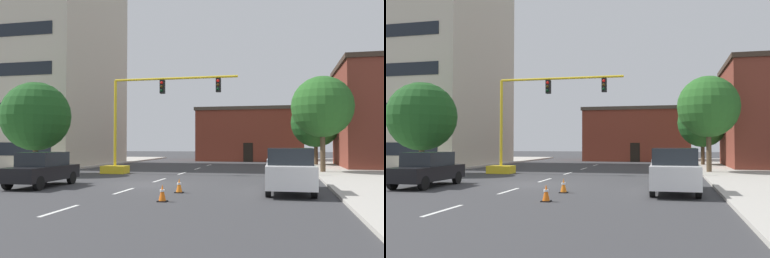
% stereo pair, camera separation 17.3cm
% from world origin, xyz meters
% --- Properties ---
extents(ground_plane, '(160.00, 160.00, 0.00)m').
position_xyz_m(ground_plane, '(0.00, 0.00, 0.00)').
color(ground_plane, '#38383A').
extents(sidewalk_left, '(6.00, 56.00, 0.14)m').
position_xyz_m(sidewalk_left, '(-12.30, 8.00, 0.07)').
color(sidewalk_left, '#B2ADA3').
rests_on(sidewalk_left, ground_plane).
extents(sidewalk_right, '(6.00, 56.00, 0.14)m').
position_xyz_m(sidewalk_right, '(12.30, 8.00, 0.07)').
color(sidewalk_right, '#B2ADA3').
rests_on(sidewalk_right, ground_plane).
extents(lane_stripe_seg_1, '(0.16, 2.40, 0.01)m').
position_xyz_m(lane_stripe_seg_1, '(0.00, -8.50, 0.00)').
color(lane_stripe_seg_1, silver).
rests_on(lane_stripe_seg_1, ground_plane).
extents(lane_stripe_seg_2, '(0.16, 2.40, 0.01)m').
position_xyz_m(lane_stripe_seg_2, '(0.00, -3.00, 0.00)').
color(lane_stripe_seg_2, silver).
rests_on(lane_stripe_seg_2, ground_plane).
extents(lane_stripe_seg_3, '(0.16, 2.40, 0.01)m').
position_xyz_m(lane_stripe_seg_3, '(0.00, 2.50, 0.00)').
color(lane_stripe_seg_3, silver).
rests_on(lane_stripe_seg_3, ground_plane).
extents(lane_stripe_seg_4, '(0.16, 2.40, 0.01)m').
position_xyz_m(lane_stripe_seg_4, '(0.00, 8.00, 0.00)').
color(lane_stripe_seg_4, silver).
rests_on(lane_stripe_seg_4, ground_plane).
extents(lane_stripe_seg_5, '(0.16, 2.40, 0.01)m').
position_xyz_m(lane_stripe_seg_5, '(0.00, 13.50, 0.00)').
color(lane_stripe_seg_5, silver).
rests_on(lane_stripe_seg_5, ground_plane).
extents(lane_stripe_seg_6, '(0.16, 2.40, 0.01)m').
position_xyz_m(lane_stripe_seg_6, '(0.00, 19.00, 0.00)').
color(lane_stripe_seg_6, silver).
rests_on(lane_stripe_seg_6, ground_plane).
extents(building_tall_left, '(14.97, 13.66, 20.54)m').
position_xyz_m(building_tall_left, '(-17.41, 16.02, 10.28)').
color(building_tall_left, beige).
rests_on(building_tall_left, ground_plane).
extents(building_brick_center, '(12.84, 8.03, 6.48)m').
position_xyz_m(building_brick_center, '(3.22, 30.53, 3.25)').
color(building_brick_center, brown).
rests_on(building_brick_center, ground_plane).
extents(traffic_signal_gantry, '(9.81, 1.20, 6.83)m').
position_xyz_m(traffic_signal_gantry, '(-3.43, 6.89, 2.29)').
color(traffic_signal_gantry, yellow).
rests_on(traffic_signal_gantry, ground_plane).
extents(tree_right_far, '(4.67, 4.67, 6.47)m').
position_xyz_m(tree_right_far, '(10.23, 19.86, 4.12)').
color(tree_right_far, brown).
rests_on(tree_right_far, ground_plane).
extents(tree_right_mid, '(4.42, 4.42, 7.04)m').
position_xyz_m(tree_right_mid, '(9.94, 9.94, 4.81)').
color(tree_right_mid, brown).
rests_on(tree_right_mid, ground_plane).
extents(tree_left_near, '(4.82, 4.82, 6.48)m').
position_xyz_m(tree_left_near, '(-9.77, 4.75, 4.06)').
color(tree_left_near, brown).
rests_on(tree_left_near, ground_plane).
extents(pickup_truck_white, '(2.08, 5.43, 1.99)m').
position_xyz_m(pickup_truck_white, '(7.42, -1.90, 0.97)').
color(pickup_truck_white, white).
rests_on(pickup_truck_white, ground_plane).
extents(sedan_black_near_left, '(1.91, 4.52, 1.74)m').
position_xyz_m(sedan_black_near_left, '(-4.79, -2.12, 0.89)').
color(sedan_black_near_left, black).
rests_on(sedan_black_near_left, ground_plane).
extents(traffic_cone_roadside_a, '(0.36, 0.36, 0.64)m').
position_xyz_m(traffic_cone_roadside_a, '(2.64, -3.08, 0.31)').
color(traffic_cone_roadside_a, black).
rests_on(traffic_cone_roadside_a, ground_plane).
extents(traffic_cone_roadside_b, '(0.36, 0.36, 0.65)m').
position_xyz_m(traffic_cone_roadside_b, '(2.69, -5.83, 0.32)').
color(traffic_cone_roadside_b, black).
rests_on(traffic_cone_roadside_b, ground_plane).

